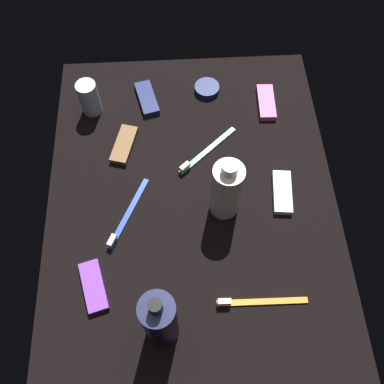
% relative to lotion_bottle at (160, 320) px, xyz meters
% --- Properties ---
extents(ground_plane, '(0.84, 0.64, 0.01)m').
position_rel_lotion_bottle_xyz_m(ground_plane, '(0.28, -0.07, -0.10)').
color(ground_plane, black).
extents(lotion_bottle, '(0.06, 0.06, 0.21)m').
position_rel_lotion_bottle_xyz_m(lotion_bottle, '(0.00, 0.00, 0.00)').
color(lotion_bottle, '#1B1E42').
rests_on(lotion_bottle, ground_plane).
extents(bodywash_bottle, '(0.06, 0.06, 0.18)m').
position_rel_lotion_bottle_xyz_m(bodywash_bottle, '(0.25, -0.14, -0.01)').
color(bodywash_bottle, silver).
rests_on(bodywash_bottle, ground_plane).
extents(deodorant_stick, '(0.05, 0.05, 0.09)m').
position_rel_lotion_bottle_xyz_m(deodorant_stick, '(0.54, 0.16, -0.05)').
color(deodorant_stick, silver).
rests_on(deodorant_stick, ground_plane).
extents(toothbrush_green, '(0.13, 0.14, 0.02)m').
position_rel_lotion_bottle_xyz_m(toothbrush_green, '(0.40, -0.11, -0.09)').
color(toothbrush_green, green).
rests_on(toothbrush_green, ground_plane).
extents(toothbrush_blue, '(0.17, 0.09, 0.02)m').
position_rel_lotion_bottle_xyz_m(toothbrush_blue, '(0.24, 0.07, -0.09)').
color(toothbrush_blue, blue).
rests_on(toothbrush_blue, ground_plane).
extents(toothbrush_orange, '(0.02, 0.18, 0.02)m').
position_rel_lotion_bottle_xyz_m(toothbrush_orange, '(0.04, -0.18, -0.09)').
color(toothbrush_orange, orange).
rests_on(toothbrush_orange, ground_plane).
extents(snack_bar_white, '(0.11, 0.05, 0.01)m').
position_rel_lotion_bottle_xyz_m(snack_bar_white, '(0.28, -0.27, -0.09)').
color(snack_bar_white, white).
rests_on(snack_bar_white, ground_plane).
extents(snack_bar_purple, '(0.11, 0.07, 0.01)m').
position_rel_lotion_bottle_xyz_m(snack_bar_purple, '(0.09, 0.14, -0.09)').
color(snack_bar_purple, purple).
rests_on(snack_bar_purple, ground_plane).
extents(snack_bar_navy, '(0.11, 0.06, 0.01)m').
position_rel_lotion_bottle_xyz_m(snack_bar_navy, '(0.56, 0.03, -0.09)').
color(snack_bar_navy, navy).
rests_on(snack_bar_navy, ground_plane).
extents(snack_bar_pink, '(0.11, 0.04, 0.01)m').
position_rel_lotion_bottle_xyz_m(snack_bar_pink, '(0.53, -0.27, -0.09)').
color(snack_bar_pink, '#E55999').
rests_on(snack_bar_pink, ground_plane).
extents(snack_bar_brown, '(0.11, 0.07, 0.01)m').
position_rel_lotion_bottle_xyz_m(snack_bar_brown, '(0.43, 0.08, -0.09)').
color(snack_bar_brown, brown).
rests_on(snack_bar_brown, ground_plane).
extents(cream_tin_left, '(0.06, 0.06, 0.02)m').
position_rel_lotion_bottle_xyz_m(cream_tin_left, '(0.59, -0.13, -0.09)').
color(cream_tin_left, navy).
rests_on(cream_tin_left, ground_plane).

